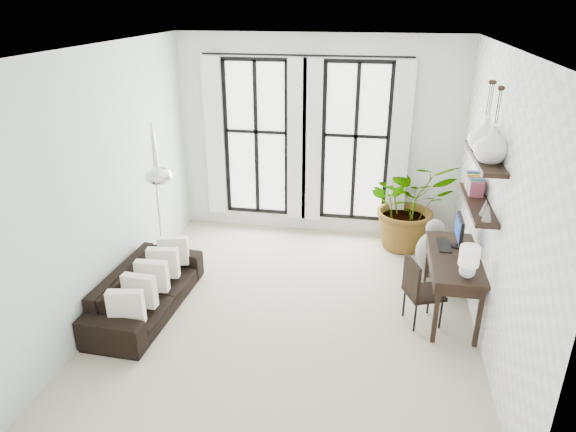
% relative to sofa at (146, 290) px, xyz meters
% --- Properties ---
extents(floor, '(5.00, 5.00, 0.00)m').
position_rel_sofa_xyz_m(floor, '(1.80, 0.31, -0.29)').
color(floor, '#BDAE96').
rests_on(floor, ground).
extents(ceiling, '(5.00, 5.00, 0.00)m').
position_rel_sofa_xyz_m(ceiling, '(1.80, 0.31, 2.91)').
color(ceiling, white).
rests_on(ceiling, wall_back).
extents(wall_left, '(0.00, 5.00, 5.00)m').
position_rel_sofa_xyz_m(wall_left, '(-0.45, 0.31, 1.31)').
color(wall_left, silver).
rests_on(wall_left, floor).
extents(wall_right, '(0.00, 5.00, 5.00)m').
position_rel_sofa_xyz_m(wall_right, '(4.05, 0.31, 1.31)').
color(wall_right, white).
rests_on(wall_right, floor).
extents(wall_back, '(4.50, 0.00, 4.50)m').
position_rel_sofa_xyz_m(wall_back, '(1.80, 2.81, 1.31)').
color(wall_back, white).
rests_on(wall_back, floor).
extents(windows, '(3.26, 0.13, 2.65)m').
position_rel_sofa_xyz_m(windows, '(1.60, 2.74, 1.27)').
color(windows, white).
rests_on(windows, wall_back).
extents(wall_shelves, '(0.25, 1.30, 0.60)m').
position_rel_sofa_xyz_m(wall_shelves, '(3.91, 0.61, 1.44)').
color(wall_shelves, black).
rests_on(wall_shelves, wall_right).
extents(sofa, '(0.85, 1.99, 0.57)m').
position_rel_sofa_xyz_m(sofa, '(0.00, 0.00, 0.00)').
color(sofa, black).
rests_on(sofa, floor).
extents(throw_pillows, '(0.40, 1.52, 0.40)m').
position_rel_sofa_xyz_m(throw_pillows, '(0.10, -0.00, 0.21)').
color(throw_pillows, white).
rests_on(throw_pillows, sofa).
extents(plant, '(1.60, 1.48, 1.46)m').
position_rel_sofa_xyz_m(plant, '(3.28, 2.42, 0.44)').
color(plant, '#2D7228').
rests_on(plant, floor).
extents(desk, '(0.58, 1.37, 1.20)m').
position_rel_sofa_xyz_m(desk, '(3.74, 0.53, 0.46)').
color(desk, black).
rests_on(desk, floor).
extents(desk_chair, '(0.53, 0.53, 0.86)m').
position_rel_sofa_xyz_m(desk_chair, '(3.33, 0.30, 0.20)').
color(desk_chair, black).
rests_on(desk_chair, floor).
extents(arc_lamp, '(0.73, 1.09, 2.33)m').
position_rel_sofa_xyz_m(arc_lamp, '(0.10, 0.42, 1.50)').
color(arc_lamp, silver).
rests_on(arc_lamp, floor).
extents(buddha, '(0.50, 0.50, 0.91)m').
position_rel_sofa_xyz_m(buddha, '(3.59, 1.42, 0.10)').
color(buddha, gray).
rests_on(buddha, floor).
extents(vase_a, '(0.37, 0.37, 0.38)m').
position_rel_sofa_xyz_m(vase_a, '(3.91, 0.32, 1.98)').
color(vase_a, white).
rests_on(vase_a, shelf_upper).
extents(vase_b, '(0.37, 0.37, 0.38)m').
position_rel_sofa_xyz_m(vase_b, '(3.91, 0.72, 1.98)').
color(vase_b, white).
rests_on(vase_b, shelf_upper).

